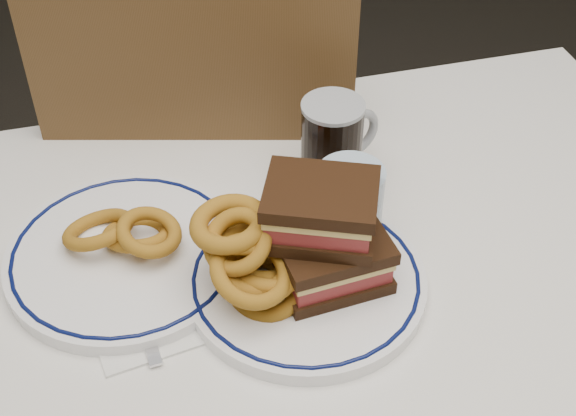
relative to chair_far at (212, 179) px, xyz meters
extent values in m
cube|color=silver|center=(0.00, -0.47, 0.19)|extent=(1.26, 0.86, 0.03)
cylinder|color=#432E15|center=(0.54, -0.13, -0.19)|extent=(0.06, 0.06, 0.71)
cube|color=silver|center=(0.00, -0.04, 0.10)|extent=(1.26, 0.01, 0.17)
cube|color=#432E15|center=(0.02, 0.08, -0.07)|extent=(0.57, 0.57, 0.04)
cylinder|color=#432E15|center=(0.27, 0.22, -0.32)|extent=(0.04, 0.04, 0.46)
cylinder|color=#432E15|center=(0.16, -0.17, -0.32)|extent=(0.04, 0.04, 0.46)
cylinder|color=#432E15|center=(-0.12, 0.32, -0.32)|extent=(0.04, 0.04, 0.46)
cylinder|color=#432E15|center=(-0.22, -0.06, -0.32)|extent=(0.04, 0.04, 0.46)
cube|color=#432E15|center=(-0.03, -0.13, 0.21)|extent=(0.46, 0.15, 0.51)
cylinder|color=white|center=(0.04, -0.47, 0.21)|extent=(0.29, 0.29, 0.02)
torus|color=#091145|center=(0.04, -0.47, 0.22)|extent=(0.28, 0.28, 0.01)
cube|color=black|center=(0.07, -0.48, 0.23)|extent=(0.14, 0.11, 0.02)
cube|color=maroon|center=(0.07, -0.48, 0.25)|extent=(0.13, 0.10, 0.02)
cube|color=#E0BE64|center=(0.07, -0.48, 0.26)|extent=(0.13, 0.11, 0.01)
cube|color=black|center=(0.07, -0.48, 0.28)|extent=(0.14, 0.11, 0.02)
cube|color=black|center=(0.06, -0.46, 0.29)|extent=(0.16, 0.14, 0.02)
cube|color=maroon|center=(0.06, -0.46, 0.31)|extent=(0.15, 0.13, 0.02)
cube|color=#E0BE64|center=(0.06, -0.46, 0.33)|extent=(0.15, 0.14, 0.01)
cube|color=black|center=(0.06, -0.46, 0.34)|extent=(0.16, 0.14, 0.02)
torus|color=brown|center=(-0.01, -0.48, 0.23)|extent=(0.11, 0.10, 0.06)
torus|color=brown|center=(-0.02, -0.46, 0.24)|extent=(0.10, 0.09, 0.08)
torus|color=brown|center=(-0.01, -0.48, 0.25)|extent=(0.11, 0.10, 0.07)
torus|color=brown|center=(-0.01, -0.48, 0.26)|extent=(0.10, 0.09, 0.07)
torus|color=brown|center=(-0.03, -0.47, 0.27)|extent=(0.10, 0.10, 0.06)
torus|color=brown|center=(-0.03, -0.50, 0.28)|extent=(0.11, 0.10, 0.07)
torus|color=brown|center=(-0.03, -0.45, 0.29)|extent=(0.10, 0.09, 0.07)
torus|color=brown|center=(-0.04, -0.47, 0.30)|extent=(0.09, 0.08, 0.08)
torus|color=brown|center=(-0.05, -0.45, 0.31)|extent=(0.09, 0.09, 0.03)
cylinder|color=white|center=(-0.01, -0.37, 0.24)|extent=(0.06, 0.06, 0.03)
cylinder|color=#8A0C02|center=(-0.01, -0.37, 0.25)|extent=(0.05, 0.05, 0.01)
cylinder|color=black|center=(0.12, -0.30, 0.27)|extent=(0.08, 0.08, 0.14)
cylinder|color=#989EA6|center=(0.12, -0.30, 0.34)|extent=(0.08, 0.08, 0.01)
torus|color=#989EA6|center=(0.17, -0.28, 0.27)|extent=(0.07, 0.04, 0.07)
cylinder|color=#A3BBD2|center=(0.11, -0.42, 0.27)|extent=(0.08, 0.08, 0.13)
cylinder|color=white|center=(-0.17, -0.37, 0.21)|extent=(0.30, 0.30, 0.02)
torus|color=#091145|center=(-0.17, -0.37, 0.22)|extent=(0.28, 0.28, 0.01)
torus|color=brown|center=(-0.15, -0.35, 0.23)|extent=(0.09, 0.09, 0.05)
torus|color=brown|center=(-0.20, -0.34, 0.24)|extent=(0.10, 0.09, 0.06)
torus|color=brown|center=(-0.14, -0.38, 0.25)|extent=(0.09, 0.08, 0.04)
cube|color=silver|center=(-0.16, -0.48, 0.20)|extent=(0.14, 0.14, 0.00)
cube|color=silver|center=(-0.16, -0.48, 0.21)|extent=(0.03, 0.14, 0.00)
cube|color=silver|center=(-0.17, -0.40, 0.21)|extent=(0.02, 0.03, 0.00)
camera|label=1|loc=(-0.15, -1.11, 0.93)|focal=50.00mm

